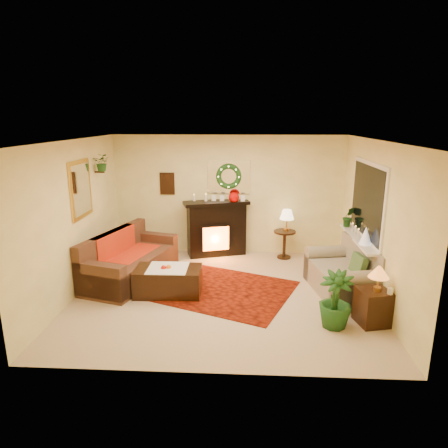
# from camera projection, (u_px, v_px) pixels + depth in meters

# --- Properties ---
(floor) EXTENTS (5.00, 5.00, 0.00)m
(floor) POSITION_uv_depth(u_px,v_px,m) (223.00, 293.00, 6.92)
(floor) COLOR beige
(floor) RESTS_ON ground
(ceiling) EXTENTS (5.00, 5.00, 0.00)m
(ceiling) POSITION_uv_depth(u_px,v_px,m) (223.00, 140.00, 6.25)
(ceiling) COLOR white
(ceiling) RESTS_ON ground
(wall_back) EXTENTS (5.00, 5.00, 0.00)m
(wall_back) POSITION_uv_depth(u_px,v_px,m) (229.00, 195.00, 8.76)
(wall_back) COLOR #EFD88C
(wall_back) RESTS_ON ground
(wall_front) EXTENTS (5.00, 5.00, 0.00)m
(wall_front) POSITION_uv_depth(u_px,v_px,m) (211.00, 271.00, 4.41)
(wall_front) COLOR #EFD88C
(wall_front) RESTS_ON ground
(wall_left) EXTENTS (4.50, 4.50, 0.00)m
(wall_left) POSITION_uv_depth(u_px,v_px,m) (75.00, 219.00, 6.72)
(wall_left) COLOR #EFD88C
(wall_left) RESTS_ON ground
(wall_right) EXTENTS (4.50, 4.50, 0.00)m
(wall_right) POSITION_uv_depth(u_px,v_px,m) (377.00, 223.00, 6.45)
(wall_right) COLOR #EFD88C
(wall_right) RESTS_ON ground
(area_rug) EXTENTS (3.00, 2.67, 0.01)m
(area_rug) POSITION_uv_depth(u_px,v_px,m) (218.00, 289.00, 7.08)
(area_rug) COLOR #630912
(area_rug) RESTS_ON floor
(sofa) EXTENTS (1.48, 2.27, 0.90)m
(sofa) POSITION_uv_depth(u_px,v_px,m) (131.00, 257.00, 7.43)
(sofa) COLOR #3E251B
(sofa) RESTS_ON floor
(red_throw) EXTENTS (0.73, 1.19, 0.02)m
(red_throw) POSITION_uv_depth(u_px,v_px,m) (129.00, 253.00, 7.61)
(red_throw) COLOR red
(red_throw) RESTS_ON sofa
(fireplace) EXTENTS (1.30, 0.75, 1.14)m
(fireplace) POSITION_uv_depth(u_px,v_px,m) (217.00, 231.00, 8.75)
(fireplace) COLOR black
(fireplace) RESTS_ON floor
(poinsettia) EXTENTS (0.22, 0.22, 0.22)m
(poinsettia) POSITION_uv_depth(u_px,v_px,m) (234.00, 198.00, 8.50)
(poinsettia) COLOR #B40200
(poinsettia) RESTS_ON fireplace
(mantel_candle_a) EXTENTS (0.06, 0.06, 0.17)m
(mantel_candle_a) POSITION_uv_depth(u_px,v_px,m) (194.00, 199.00, 8.58)
(mantel_candle_a) COLOR #F6F2C8
(mantel_candle_a) RESTS_ON fireplace
(mantel_candle_b) EXTENTS (0.06, 0.06, 0.19)m
(mantel_candle_b) POSITION_uv_depth(u_px,v_px,m) (206.00, 199.00, 8.57)
(mantel_candle_b) COLOR #F1EBC3
(mantel_candle_b) RESTS_ON fireplace
(mantel_mirror) EXTENTS (0.92, 0.02, 0.72)m
(mantel_mirror) POSITION_uv_depth(u_px,v_px,m) (229.00, 177.00, 8.63)
(mantel_mirror) COLOR white
(mantel_mirror) RESTS_ON wall_back
(wreath) EXTENTS (0.55, 0.11, 0.55)m
(wreath) POSITION_uv_depth(u_px,v_px,m) (229.00, 177.00, 8.59)
(wreath) COLOR #194719
(wreath) RESTS_ON wall_back
(wall_art) EXTENTS (0.32, 0.03, 0.48)m
(wall_art) POSITION_uv_depth(u_px,v_px,m) (167.00, 184.00, 8.74)
(wall_art) COLOR #381E11
(wall_art) RESTS_ON wall_back
(gold_mirror) EXTENTS (0.03, 0.84, 1.00)m
(gold_mirror) POSITION_uv_depth(u_px,v_px,m) (81.00, 189.00, 6.89)
(gold_mirror) COLOR gold
(gold_mirror) RESTS_ON wall_left
(hanging_plant) EXTENTS (0.33, 0.28, 0.36)m
(hanging_plant) POSITION_uv_depth(u_px,v_px,m) (103.00, 171.00, 7.55)
(hanging_plant) COLOR #194719
(hanging_plant) RESTS_ON wall_left
(loveseat) EXTENTS (1.15, 1.66, 0.88)m
(loveseat) POSITION_uv_depth(u_px,v_px,m) (343.00, 270.00, 6.84)
(loveseat) COLOR tan
(loveseat) RESTS_ON floor
(window_frame) EXTENTS (0.03, 1.86, 1.36)m
(window_frame) POSITION_uv_depth(u_px,v_px,m) (367.00, 201.00, 6.92)
(window_frame) COLOR white
(window_frame) RESTS_ON wall_right
(window_glass) EXTENTS (0.02, 1.70, 1.22)m
(window_glass) POSITION_uv_depth(u_px,v_px,m) (367.00, 201.00, 6.92)
(window_glass) COLOR black
(window_glass) RESTS_ON wall_right
(window_sill) EXTENTS (0.22, 1.86, 0.04)m
(window_sill) POSITION_uv_depth(u_px,v_px,m) (358.00, 238.00, 7.10)
(window_sill) COLOR white
(window_sill) RESTS_ON wall_right
(mini_tree) EXTENTS (0.20, 0.20, 0.31)m
(mini_tree) POSITION_uv_depth(u_px,v_px,m) (366.00, 236.00, 6.65)
(mini_tree) COLOR white
(mini_tree) RESTS_ON window_sill
(sill_plant) EXTENTS (0.28, 0.23, 0.52)m
(sill_plant) POSITION_uv_depth(u_px,v_px,m) (348.00, 217.00, 7.72)
(sill_plant) COLOR #1C3D1B
(sill_plant) RESTS_ON window_sill
(side_table_round) EXTENTS (0.51, 0.51, 0.61)m
(side_table_round) POSITION_uv_depth(u_px,v_px,m) (284.00, 243.00, 8.59)
(side_table_round) COLOR black
(side_table_round) RESTS_ON floor
(lamp_cream) EXTENTS (0.31, 0.31, 0.47)m
(lamp_cream) POSITION_uv_depth(u_px,v_px,m) (287.00, 218.00, 8.48)
(lamp_cream) COLOR #FFEDAF
(lamp_cream) RESTS_ON side_table_round
(end_table_square) EXTENTS (0.52, 0.52, 0.53)m
(end_table_square) POSITION_uv_depth(u_px,v_px,m) (373.00, 306.00, 5.84)
(end_table_square) COLOR black
(end_table_square) RESTS_ON floor
(lamp_tiffany) EXTENTS (0.30, 0.30, 0.43)m
(lamp_tiffany) POSITION_uv_depth(u_px,v_px,m) (378.00, 277.00, 5.70)
(lamp_tiffany) COLOR #ED5C11
(lamp_tiffany) RESTS_ON end_table_square
(coffee_table) EXTENTS (1.13, 0.63, 0.47)m
(coffee_table) POSITION_uv_depth(u_px,v_px,m) (168.00, 283.00, 6.84)
(coffee_table) COLOR #452A14
(coffee_table) RESTS_ON floor
(fruit_bowl) EXTENTS (0.25, 0.25, 0.06)m
(fruit_bowl) POSITION_uv_depth(u_px,v_px,m) (166.00, 270.00, 6.75)
(fruit_bowl) COLOR beige
(fruit_bowl) RESTS_ON coffee_table
(floor_palm) EXTENTS (1.83, 1.83, 2.53)m
(floor_palm) POSITION_uv_depth(u_px,v_px,m) (335.00, 298.00, 5.71)
(floor_palm) COLOR #2B5621
(floor_palm) RESTS_ON floor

